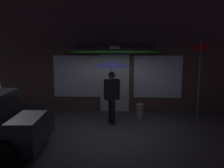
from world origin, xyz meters
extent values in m
plane|color=#423F44|center=(0.00, 0.00, 0.00)|extent=(18.00, 18.00, 0.00)
cube|color=brown|center=(0.00, 2.35, 2.22)|extent=(9.08, 0.30, 4.44)
cube|color=white|center=(0.00, 2.18, 1.10)|extent=(1.10, 0.04, 2.20)
cube|color=white|center=(-1.45, 2.18, 1.35)|extent=(1.80, 0.04, 1.60)
cube|color=white|center=(1.63, 2.18, 1.35)|extent=(1.80, 0.04, 1.60)
cube|color=white|center=(0.00, 2.10, 2.45)|extent=(0.36, 0.16, 0.12)
cube|color=#144C19|center=(0.00, 1.85, 2.30)|extent=(3.20, 0.70, 0.08)
cylinder|color=black|center=(0.03, 0.52, 0.40)|extent=(0.15, 0.15, 0.80)
cylinder|color=black|center=(-0.06, 0.70, 0.40)|extent=(0.15, 0.15, 0.80)
cube|color=black|center=(-0.01, 0.61, 1.12)|extent=(0.52, 0.41, 0.65)
cube|color=silver|center=(-0.07, 0.49, 1.12)|extent=(0.14, 0.08, 0.52)
cube|color=#721966|center=(-0.07, 0.49, 1.10)|extent=(0.06, 0.04, 0.41)
sphere|color=tan|center=(-0.01, 0.61, 1.59)|extent=(0.22, 0.22, 0.22)
cylinder|color=slate|center=(-0.01, 0.61, 1.59)|extent=(0.02, 0.02, 0.87)
cone|color=#14144C|center=(-0.01, 0.61, 1.94)|extent=(1.23, 1.23, 0.17)
cylinder|color=black|center=(-2.09, -0.85, 0.32)|extent=(0.65, 0.26, 0.64)
cylinder|color=black|center=(-1.99, -2.67, 0.32)|extent=(0.65, 0.26, 0.64)
cylinder|color=#595B60|center=(2.89, 1.21, 1.35)|extent=(0.07, 0.07, 2.70)
cube|color=red|center=(2.89, 1.19, 2.45)|extent=(0.40, 0.02, 0.30)
cylinder|color=#9E998E|center=(0.93, 1.16, 0.26)|extent=(0.25, 0.25, 0.52)
camera|label=1|loc=(0.47, -7.17, 2.48)|focal=39.70mm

